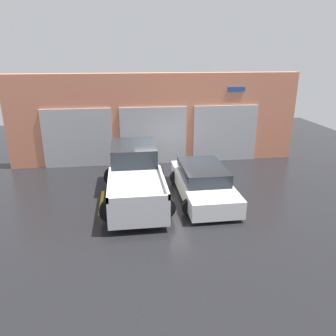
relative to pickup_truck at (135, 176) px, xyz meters
name	(u,v)px	position (x,y,z in m)	size (l,w,h in m)	color
ground_plane	(165,184)	(1.33, 1.18, -0.88)	(28.00, 28.00, 0.00)	black
shophouse_building	(156,120)	(1.32, 4.46, 1.35)	(14.65, 0.68, 4.54)	#D17A5B
pickup_truck	(135,176)	(0.00, 0.00, 0.00)	(2.59, 5.28, 1.88)	silver
sedan_white	(203,182)	(2.66, -0.30, -0.28)	(2.23, 4.72, 1.28)	white
parking_stripe_far_left	(102,202)	(-1.33, -0.33, -0.87)	(0.12, 2.20, 0.01)	gold
parking_stripe_left	(170,198)	(1.33, -0.33, -0.87)	(0.12, 2.20, 0.01)	gold
parking_stripe_centre	(234,194)	(3.99, -0.33, -0.87)	(0.12, 2.20, 0.01)	gold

